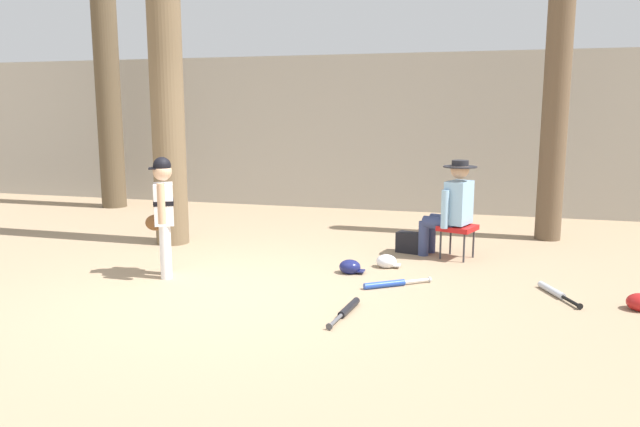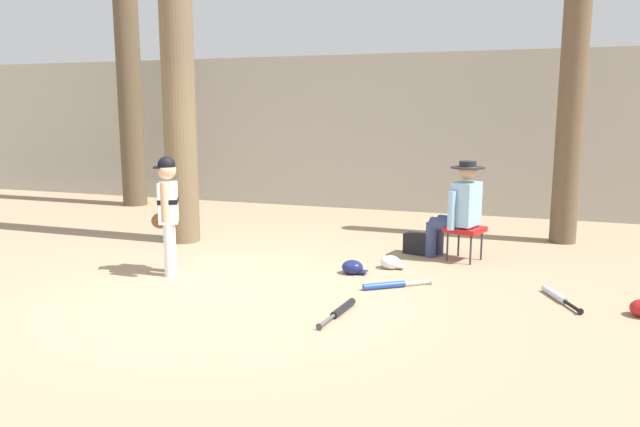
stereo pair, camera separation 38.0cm
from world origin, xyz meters
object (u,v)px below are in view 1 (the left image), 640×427
Objects in this scene: bat_aluminum_silver at (554,292)px; bat_black_composite at (347,310)px; tree_behind_spectator at (556,93)px; folding_stool at (458,229)px; tree_near_player at (165,58)px; batting_helmet_navy at (350,267)px; tree_far_left at (106,52)px; batting_helmet_white at (387,261)px; young_ballplayer at (163,209)px; handbag_beside_stool at (410,243)px; seated_spectator at (451,206)px; bat_blue_youth at (390,284)px.

bat_aluminum_silver and bat_black_composite have the same top height.
folding_stool is (-1.16, -1.49, -1.65)m from tree_behind_spectator.
bat_black_composite is at bearing -36.70° from tree_near_player.
batting_helmet_navy reaches higher than bat_black_composite.
batting_helmet_white is (5.64, -3.02, -2.75)m from tree_far_left.
tree_behind_spectator is 2.51m from folding_stool.
tree_far_left is (-6.39, 2.35, 2.45)m from folding_stool.
young_ballplayer is 5.65m from tree_far_left.
handbag_beside_stool is 2.52m from bat_black_composite.
folding_stool is at bearing -20.23° from tree_far_left.
folding_stool is 0.73× the size of bat_aluminum_silver.
tree_behind_spectator is at bearing -6.53° from tree_far_left.
handbag_beside_stool is 2.15m from bat_aluminum_silver.
seated_spectator is 0.19× the size of tree_far_left.
folding_stool reaches higher than bat_blue_youth.
tree_near_player is 2.43m from young_ballplayer.
handbag_beside_stool is at bearing 5.35° from tree_near_player.
batting_helmet_navy is at bearing 101.76° from bat_black_composite.
folding_stool is (3.02, 1.69, -0.38)m from young_ballplayer.
young_ballplayer is 2.55m from bat_blue_youth.
young_ballplayer is at bearing -160.98° from batting_helmet_navy.
bat_aluminum_silver is at bearing -19.29° from batting_helmet_white.
bat_blue_youth is at bearing -38.69° from batting_helmet_navy.
folding_stool is 0.29m from seated_spectator.
seated_spectator is at bearing -130.69° from tree_behind_spectator.
tree_behind_spectator is 16.12× the size of batting_helmet_navy.
tree_far_left reaches higher than batting_helmet_white.
bat_aluminum_silver is 1.87m from batting_helmet_white.
young_ballplayer is at bearing -174.28° from bat_aluminum_silver.
handbag_beside_stool reaches higher than bat_black_composite.
tree_far_left is at bearing 146.83° from bat_blue_youth.
tree_near_player reaches higher than bat_black_composite.
tree_near_player is 3.63m from tree_far_left.
young_ballplayer is 3.48m from folding_stool.
bat_aluminum_silver is 2.13m from bat_black_composite.
bat_black_composite is 2.66× the size of batting_helmet_navy.
batting_helmet_navy is at bearing -18.02° from tree_near_player.
folding_stool is at bearing -127.90° from tree_behind_spectator.
tree_far_left is 6.96m from batting_helmet_white.
tree_far_left is at bearing 159.75° from seated_spectator.
tree_behind_spectator is 13.43× the size of handbag_beside_stool.
tree_far_left reaches higher than tree_near_player.
folding_stool reaches higher than bat_aluminum_silver.
young_ballplayer is 1.87× the size of bat_aluminum_silver.
handbag_beside_stool is at bearing 165.88° from folding_stool.
bat_blue_youth is at bearing -108.68° from seated_spectator.
folding_stool reaches higher than bat_black_composite.
young_ballplayer is 2.14m from batting_helmet_navy.
tree_behind_spectator is 8.95× the size of folding_stool.
folding_stool is at bearing -14.12° from handbag_beside_stool.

